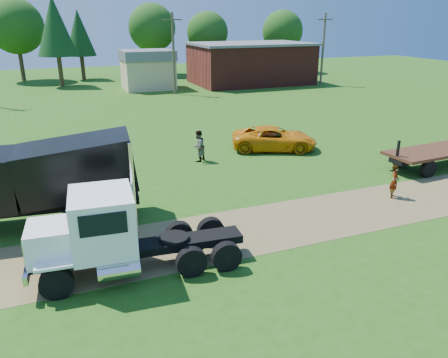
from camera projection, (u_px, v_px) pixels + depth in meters
name	position (u px, v px, depth m)	size (l,w,h in m)	color
ground	(261.00, 227.00, 18.64)	(140.00, 140.00, 0.00)	#284E11
dirt_track	(261.00, 227.00, 18.64)	(120.00, 4.20, 0.01)	brown
white_semi_tractor	(107.00, 234.00, 14.82)	(7.52, 3.00, 4.47)	black
black_dump_truck	(39.00, 179.00, 18.17)	(8.99, 3.56, 3.83)	black
orange_pickup	(274.00, 138.00, 29.34)	(2.60, 5.64, 1.57)	orange
flatbed_trailer	(445.00, 152.00, 26.07)	(8.03, 2.83, 2.02)	#3C2313
spectator_a	(395.00, 181.00, 21.48)	(0.62, 0.40, 1.69)	#999999
spectator_b	(198.00, 146.00, 26.91)	(0.95, 0.74, 1.95)	#999999
brick_building	(250.00, 63.00, 58.80)	(15.40, 10.40, 5.30)	maroon
tan_shed	(148.00, 69.00, 54.05)	(6.20, 5.40, 4.70)	tan
utility_poles	(174.00, 52.00, 49.59)	(42.20, 0.28, 9.00)	brown
tree_row	(119.00, 30.00, 62.09)	(55.57, 13.82, 11.04)	#362616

